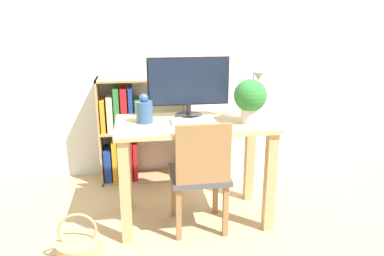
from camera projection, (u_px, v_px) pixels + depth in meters
ground_plane at (194, 217)px, 2.85m from camera, size 10.00×10.00×0.00m
wall_back at (178, 35)px, 3.38m from camera, size 8.00×0.05×2.60m
desk at (194, 145)px, 2.68m from camera, size 1.10×0.58×0.76m
monitor at (189, 84)px, 2.70m from camera, size 0.60×0.20×0.44m
keyboard at (193, 120)px, 2.64m from camera, size 0.31×0.15×0.02m
vase at (144, 110)px, 2.59m from camera, size 0.12×0.12×0.21m
desk_lamp at (256, 90)px, 2.64m from camera, size 0.10×0.19×0.35m
potted_plant at (250, 98)px, 2.55m from camera, size 0.22×0.22×0.31m
chair at (200, 172)px, 2.56m from camera, size 0.40×0.40×0.82m
bookshelf at (128, 133)px, 3.39m from camera, size 0.79×0.28×0.95m
basket at (79, 249)px, 2.32m from camera, size 0.27×0.27×0.34m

